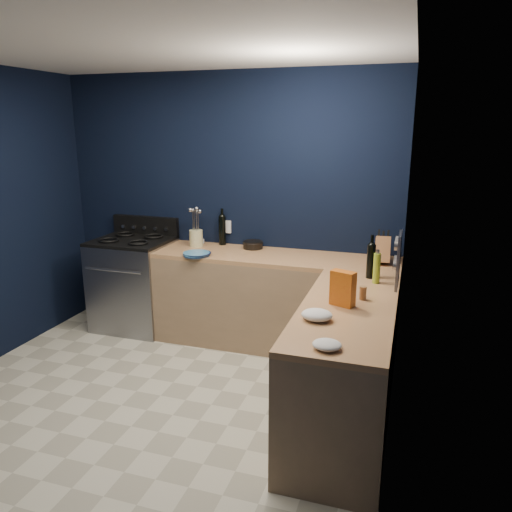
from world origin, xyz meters
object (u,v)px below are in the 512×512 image
at_px(knife_block, 382,250).
at_px(crouton_bag, 343,288).
at_px(gas_range, 134,285).
at_px(utensil_crock, 196,238).
at_px(plate_stack, 196,254).

relative_size(knife_block, crouton_bag, 0.95).
height_order(gas_range, utensil_crock, utensil_crock).
xyz_separation_m(gas_range, crouton_bag, (2.32, -1.13, 0.56)).
distance_m(plate_stack, utensil_crock, 0.39).
bearing_deg(crouton_bag, utensil_crock, 163.70).
relative_size(gas_range, crouton_bag, 3.81).
xyz_separation_m(plate_stack, utensil_crock, (-0.16, 0.35, 0.07)).
relative_size(plate_stack, knife_block, 1.09).
relative_size(plate_stack, utensil_crock, 1.50).
bearing_deg(gas_range, crouton_bag, -25.93).
bearing_deg(crouton_bag, knife_block, 102.31).
height_order(plate_stack, crouton_bag, crouton_bag).
bearing_deg(knife_block, gas_range, 176.39).
relative_size(gas_range, knife_block, 4.01).
bearing_deg(gas_range, utensil_crock, 10.66).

